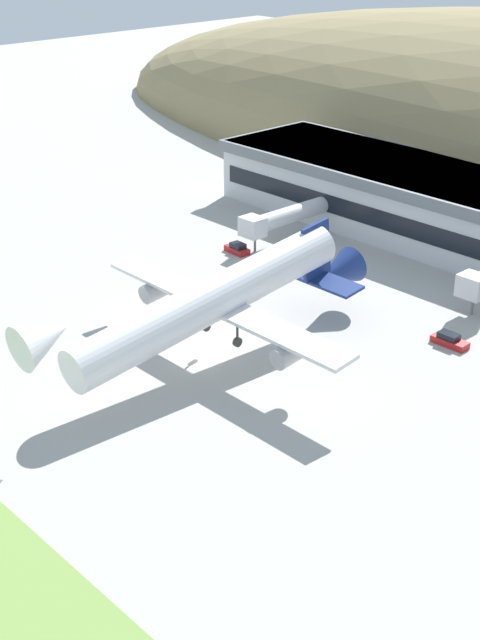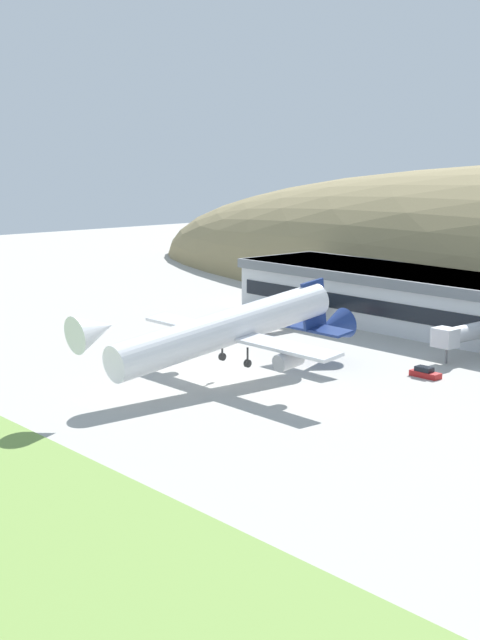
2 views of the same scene
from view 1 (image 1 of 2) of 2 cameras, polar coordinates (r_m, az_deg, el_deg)
name	(u,v)px [view 1 (image 1 of 2)]	position (r m, az deg, el deg)	size (l,w,h in m)	color
ground_plane	(202,358)	(101.74, -2.48, -2.43)	(450.90, 450.90, 0.00)	#ADAAA3
terminal_building	(461,209)	(137.02, 13.98, 6.92)	(84.90, 20.96, 9.95)	silver
jetway_0	(281,218)	(134.44, 2.65, 6.56)	(3.38, 16.52, 5.43)	silver
cargo_airplane	(216,301)	(97.78, -1.58, 1.25)	(37.00, 47.74, 10.51)	silver
service_car_0	(237,249)	(131.48, -0.18, 4.59)	(4.11, 2.12, 1.54)	#B21E1E
service_car_1	(450,340)	(107.09, 13.26, -1.27)	(4.48, 1.86, 1.48)	#B21E1E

